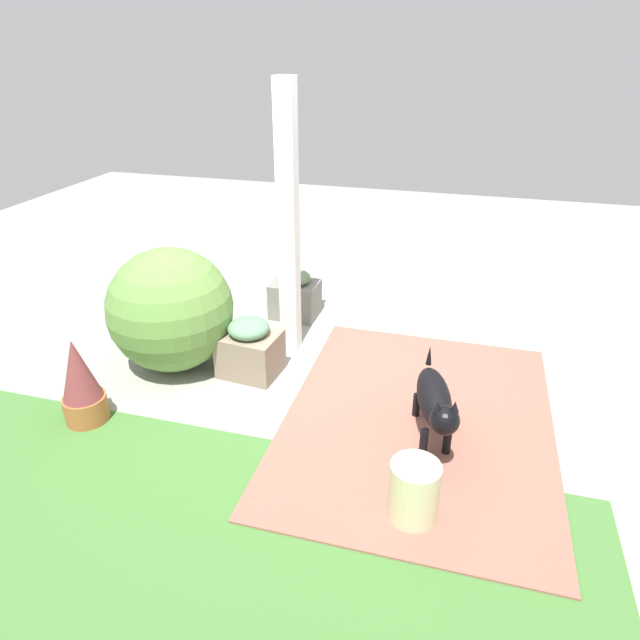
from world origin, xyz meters
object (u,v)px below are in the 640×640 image
dog (435,402)px  stone_planter_nearest (295,295)px  stone_planter_mid (250,348)px  round_shrub (171,310)px  terracotta_pot_spiky (80,383)px  ceramic_urn (414,492)px  porch_pillar (288,226)px

dog → stone_planter_nearest: bearing=-47.0°
stone_planter_mid → round_shrub: 0.69m
stone_planter_nearest → terracotta_pot_spiky: bearing=65.2°
stone_planter_nearest → terracotta_pot_spiky: (0.90, 1.94, 0.09)m
stone_planter_nearest → ceramic_urn: stone_planter_nearest is taller
round_shrub → dog: (-2.09, 0.44, -0.18)m
round_shrub → dog: size_ratio=1.26×
stone_planter_mid → ceramic_urn: bearing=140.6°
stone_planter_mid → terracotta_pot_spiky: (0.87, 0.87, 0.08)m
stone_planter_mid → terracotta_pot_spiky: size_ratio=0.77×
ceramic_urn → terracotta_pot_spiky: bearing=-7.2°
porch_pillar → stone_planter_nearest: bearing=-75.5°
stone_planter_mid → terracotta_pot_spiky: 1.24m
porch_pillar → terracotta_pot_spiky: size_ratio=3.42×
round_shrub → ceramic_urn: 2.36m
stone_planter_mid → round_shrub: size_ratio=0.49×
round_shrub → ceramic_urn: round_shrub is taller
stone_planter_mid → round_shrub: (0.63, 0.03, 0.27)m
terracotta_pot_spiky → round_shrub: bearing=-105.6°
terracotta_pot_spiky → stone_planter_mid: bearing=-134.8°
round_shrub → ceramic_urn: size_ratio=2.69×
porch_pillar → stone_planter_mid: 1.00m
porch_pillar → ceramic_urn: size_ratio=5.92×
round_shrub → ceramic_urn: bearing=151.1°
stone_planter_mid → ceramic_urn: size_ratio=1.33×
porch_pillar → stone_planter_nearest: 1.05m
terracotta_pot_spiky → dog: 2.36m
stone_planter_nearest → dog: (-1.43, 1.53, 0.10)m
stone_planter_mid → dog: 1.53m
stone_planter_nearest → dog: dog is taller
terracotta_pot_spiky → ceramic_urn: terracotta_pot_spiky is taller
stone_planter_mid → terracotta_pot_spiky: bearing=45.2°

